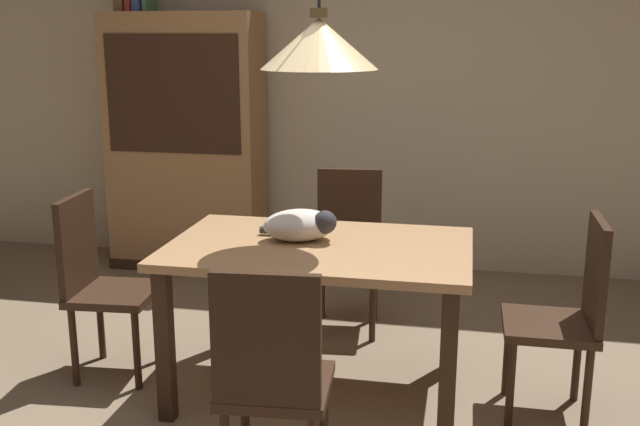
{
  "coord_description": "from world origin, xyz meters",
  "views": [
    {
      "loc": [
        0.72,
        -2.71,
        1.71
      ],
      "look_at": [
        0.02,
        0.71,
        0.85
      ],
      "focal_mm": 41.31,
      "sensor_mm": 36.0,
      "label": 1
    }
  ],
  "objects_px": {
    "chair_right_side": "(568,310)",
    "hutch_bookcase": "(187,148)",
    "chair_near_front": "(272,375)",
    "chair_left_side": "(99,278)",
    "chair_far_back": "(348,242)",
    "dining_table": "(319,265)",
    "pendant_lamp": "(319,43)",
    "cat_sleeping": "(301,225)"
  },
  "relations": [
    {
      "from": "chair_right_side",
      "to": "hutch_bookcase",
      "type": "bearing_deg",
      "value": 143.97
    },
    {
      "from": "chair_near_front",
      "to": "chair_left_side",
      "type": "bearing_deg",
      "value": 142.45
    },
    {
      "from": "chair_near_front",
      "to": "chair_far_back",
      "type": "relative_size",
      "value": 1.0
    },
    {
      "from": "dining_table",
      "to": "chair_right_side",
      "type": "distance_m",
      "value": 1.14
    },
    {
      "from": "chair_left_side",
      "to": "hutch_bookcase",
      "type": "xyz_separation_m",
      "value": [
        -0.23,
        1.81,
        0.38
      ]
    },
    {
      "from": "chair_left_side",
      "to": "pendant_lamp",
      "type": "distance_m",
      "value": 1.61
    },
    {
      "from": "pendant_lamp",
      "to": "hutch_bookcase",
      "type": "xyz_separation_m",
      "value": [
        -1.36,
        1.81,
        -0.77
      ]
    },
    {
      "from": "dining_table",
      "to": "cat_sleeping",
      "type": "xyz_separation_m",
      "value": [
        -0.09,
        0.05,
        0.18
      ]
    },
    {
      "from": "chair_far_back",
      "to": "chair_right_side",
      "type": "bearing_deg",
      "value": -37.72
    },
    {
      "from": "dining_table",
      "to": "chair_right_side",
      "type": "xyz_separation_m",
      "value": [
        1.13,
        0.0,
        -0.14
      ]
    },
    {
      "from": "chair_left_side",
      "to": "pendant_lamp",
      "type": "bearing_deg",
      "value": 0.32
    },
    {
      "from": "chair_left_side",
      "to": "pendant_lamp",
      "type": "height_order",
      "value": "pendant_lamp"
    },
    {
      "from": "dining_table",
      "to": "hutch_bookcase",
      "type": "bearing_deg",
      "value": 126.88
    },
    {
      "from": "cat_sleeping",
      "to": "pendant_lamp",
      "type": "height_order",
      "value": "pendant_lamp"
    },
    {
      "from": "chair_near_front",
      "to": "pendant_lamp",
      "type": "distance_m",
      "value": 1.45
    },
    {
      "from": "chair_far_back",
      "to": "hutch_bookcase",
      "type": "height_order",
      "value": "hutch_bookcase"
    },
    {
      "from": "chair_far_back",
      "to": "chair_near_front",
      "type": "bearing_deg",
      "value": -89.58
    },
    {
      "from": "chair_near_front",
      "to": "hutch_bookcase",
      "type": "bearing_deg",
      "value": 116.9
    },
    {
      "from": "chair_far_back",
      "to": "cat_sleeping",
      "type": "xyz_separation_m",
      "value": [
        -0.09,
        -0.83,
        0.32
      ]
    },
    {
      "from": "chair_far_back",
      "to": "cat_sleeping",
      "type": "distance_m",
      "value": 0.89
    },
    {
      "from": "chair_far_back",
      "to": "pendant_lamp",
      "type": "distance_m",
      "value": 1.45
    },
    {
      "from": "dining_table",
      "to": "hutch_bookcase",
      "type": "distance_m",
      "value": 2.27
    },
    {
      "from": "chair_right_side",
      "to": "hutch_bookcase",
      "type": "relative_size",
      "value": 0.5
    },
    {
      "from": "chair_near_front",
      "to": "hutch_bookcase",
      "type": "xyz_separation_m",
      "value": [
        -1.36,
        2.69,
        0.38
      ]
    },
    {
      "from": "chair_far_back",
      "to": "cat_sleeping",
      "type": "height_order",
      "value": "chair_far_back"
    },
    {
      "from": "dining_table",
      "to": "cat_sleeping",
      "type": "height_order",
      "value": "cat_sleeping"
    },
    {
      "from": "chair_far_back",
      "to": "dining_table",
      "type": "bearing_deg",
      "value": -89.56
    },
    {
      "from": "dining_table",
      "to": "pendant_lamp",
      "type": "bearing_deg",
      "value": 75.96
    },
    {
      "from": "chair_left_side",
      "to": "cat_sleeping",
      "type": "height_order",
      "value": "chair_left_side"
    },
    {
      "from": "chair_right_side",
      "to": "chair_near_front",
      "type": "xyz_separation_m",
      "value": [
        -1.12,
        -0.88,
        0.0
      ]
    },
    {
      "from": "chair_near_front",
      "to": "chair_right_side",
      "type": "bearing_deg",
      "value": 38.04
    },
    {
      "from": "chair_left_side",
      "to": "hutch_bookcase",
      "type": "relative_size",
      "value": 0.5
    },
    {
      "from": "chair_left_side",
      "to": "dining_table",
      "type": "bearing_deg",
      "value": 0.32
    },
    {
      "from": "cat_sleeping",
      "to": "pendant_lamp",
      "type": "bearing_deg",
      "value": -25.78
    },
    {
      "from": "cat_sleeping",
      "to": "chair_right_side",
      "type": "bearing_deg",
      "value": -2.13
    },
    {
      "from": "chair_right_side",
      "to": "chair_near_front",
      "type": "bearing_deg",
      "value": -141.96
    },
    {
      "from": "chair_left_side",
      "to": "pendant_lamp",
      "type": "relative_size",
      "value": 0.72
    },
    {
      "from": "cat_sleeping",
      "to": "hutch_bookcase",
      "type": "xyz_separation_m",
      "value": [
        -1.26,
        1.76,
        0.06
      ]
    },
    {
      "from": "dining_table",
      "to": "chair_right_side",
      "type": "relative_size",
      "value": 1.51
    },
    {
      "from": "chair_near_front",
      "to": "pendant_lamp",
      "type": "relative_size",
      "value": 0.72
    },
    {
      "from": "chair_left_side",
      "to": "chair_near_front",
      "type": "height_order",
      "value": "same"
    },
    {
      "from": "chair_left_side",
      "to": "chair_near_front",
      "type": "relative_size",
      "value": 1.0
    }
  ]
}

